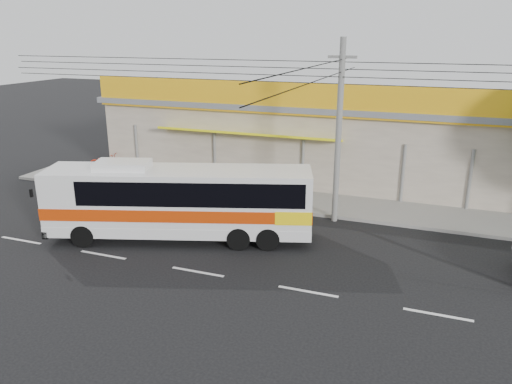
% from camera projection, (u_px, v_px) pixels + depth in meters
% --- Properties ---
extents(ground, '(120.00, 120.00, 0.00)m').
position_uv_depth(ground, '(226.00, 245.00, 19.79)').
color(ground, black).
rests_on(ground, ground).
extents(sidewalk, '(30.00, 3.20, 0.15)m').
position_uv_depth(sidewalk, '(274.00, 198.00, 25.12)').
color(sidewalk, gray).
rests_on(sidewalk, ground).
extents(lane_markings, '(50.00, 0.12, 0.01)m').
position_uv_depth(lane_markings, '(198.00, 272.00, 17.56)').
color(lane_markings, silver).
rests_on(lane_markings, ground).
extents(storefront_building, '(22.60, 9.20, 5.70)m').
position_uv_depth(storefront_building, '(305.00, 135.00, 29.39)').
color(storefront_building, gray).
rests_on(storefront_building, ground).
extents(coach_bus, '(10.69, 5.37, 3.24)m').
position_uv_depth(coach_bus, '(183.00, 198.00, 19.90)').
color(coach_bus, silver).
rests_on(coach_bus, ground).
extents(motorbike_red, '(2.19, 0.98, 1.11)m').
position_uv_depth(motorbike_red, '(106.00, 163.00, 29.54)').
color(motorbike_red, '#9C1C0B').
rests_on(motorbike_red, sidewalk).
extents(motorbike_dark, '(1.69, 0.74, 0.98)m').
position_uv_depth(motorbike_dark, '(112.00, 176.00, 27.05)').
color(motorbike_dark, black).
rests_on(motorbike_dark, sidewalk).
extents(utility_pole, '(34.00, 14.00, 7.90)m').
position_uv_depth(utility_pole, '(342.00, 72.00, 20.41)').
color(utility_pole, slate).
rests_on(utility_pole, ground).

